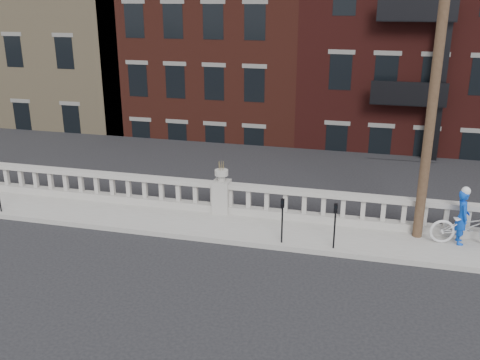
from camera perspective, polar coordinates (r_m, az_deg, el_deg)
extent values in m
plane|color=black|center=(14.54, -6.38, -9.71)|extent=(120.00, 120.00, 0.00)
cube|color=gray|center=(17.05, -2.84, -4.83)|extent=(32.00, 2.20, 0.15)
cube|color=gray|center=(17.80, -1.95, -3.04)|extent=(28.00, 0.34, 0.25)
cube|color=gray|center=(17.51, -1.98, -0.54)|extent=(28.00, 0.34, 0.16)
cube|color=gray|center=(17.65, -1.96, -1.77)|extent=(0.55, 0.55, 1.10)
cylinder|color=gray|center=(17.43, -1.99, 0.23)|extent=(0.24, 0.24, 0.20)
cylinder|color=gray|center=(17.37, -1.99, 0.79)|extent=(0.44, 0.44, 0.18)
cube|color=#605E59|center=(19.28, -1.56, -10.12)|extent=(36.00, 0.50, 5.15)
cube|color=black|center=(40.02, 7.04, 1.11)|extent=(80.00, 44.00, 0.50)
cube|color=#595651|center=(23.60, -3.45, -5.98)|extent=(16.00, 7.00, 4.00)
cube|color=#93805F|center=(39.40, -19.68, 15.11)|extent=(18.00, 16.00, 20.00)
cube|color=#471B14|center=(33.36, -0.82, 10.47)|extent=(10.00, 14.00, 14.00)
cube|color=#3C1310|center=(32.12, 16.97, 10.68)|extent=(10.00, 14.00, 15.50)
cylinder|color=#422D1E|center=(15.64, 20.25, 11.23)|extent=(0.28, 0.28, 10.00)
cylinder|color=black|center=(15.53, 4.51, -4.81)|extent=(0.05, 0.05, 1.10)
cube|color=black|center=(15.27, 4.57, -2.48)|extent=(0.10, 0.08, 0.26)
cube|color=black|center=(15.21, 4.55, -2.40)|extent=(0.06, 0.01, 0.08)
cylinder|color=black|center=(15.37, 10.04, -5.32)|extent=(0.05, 0.05, 1.10)
cube|color=black|center=(15.11, 10.19, -2.97)|extent=(0.10, 0.08, 0.26)
cube|color=black|center=(15.05, 10.18, -2.89)|extent=(0.06, 0.01, 0.08)
imported|color=silver|center=(16.74, 23.12, -4.55)|extent=(2.18, 1.01, 1.11)
imported|color=blue|center=(16.63, 22.62, -3.66)|extent=(0.43, 0.62, 1.62)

